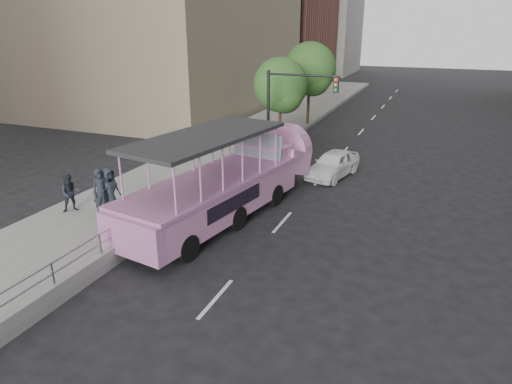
{
  "coord_description": "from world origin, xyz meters",
  "views": [
    {
      "loc": [
        6.51,
        -12.26,
        7.67
      ],
      "look_at": [
        0.43,
        2.52,
        1.75
      ],
      "focal_mm": 32.0,
      "sensor_mm": 36.0,
      "label": 1
    }
  ],
  "objects": [
    {
      "name": "kerb_wall",
      "position": [
        -3.12,
        2.0,
        0.48
      ],
      "size": [
        0.24,
        30.0,
        0.36
      ],
      "primitive_type": "cube",
      "color": "#A0A09B",
      "rests_on": "sidewalk"
    },
    {
      "name": "pedestrian_near",
      "position": [
        -5.84,
        1.34,
        1.27
      ],
      "size": [
        0.76,
        0.84,
        1.93
      ],
      "primitive_type": "imported",
      "rotation": [
        0.0,
        0.0,
        1.04
      ],
      "color": "#212630",
      "rests_on": "sidewalk"
    },
    {
      "name": "ground",
      "position": [
        0.0,
        0.0,
        0.0
      ],
      "size": [
        160.0,
        160.0,
        0.0
      ],
      "primitive_type": "plane",
      "color": "black"
    },
    {
      "name": "pedestrian_mid",
      "position": [
        -7.27,
        1.12,
        1.11
      ],
      "size": [
        0.99,
        1.0,
        1.63
      ],
      "primitive_type": "imported",
      "rotation": [
        0.0,
        0.0,
        0.81
      ],
      "color": "#212630",
      "rests_on": "sidewalk"
    },
    {
      "name": "guardrail",
      "position": [
        -3.12,
        2.0,
        1.14
      ],
      "size": [
        0.07,
        22.0,
        0.71
      ],
      "color": "#ABACB0",
      "rests_on": "kerb_wall"
    },
    {
      "name": "duck_boat",
      "position": [
        -1.42,
        4.14,
        1.38
      ],
      "size": [
        4.52,
        11.5,
        3.72
      ],
      "color": "black",
      "rests_on": "ground"
    },
    {
      "name": "street_tree_far",
      "position": [
        -3.1,
        21.93,
        4.31
      ],
      "size": [
        3.97,
        3.97,
        6.45
      ],
      "color": "#3E2B1C",
      "rests_on": "ground"
    },
    {
      "name": "pedestrian_far",
      "position": [
        -5.73,
        1.7,
        1.25
      ],
      "size": [
        0.75,
        1.02,
        1.89
      ],
      "primitive_type": "imported",
      "rotation": [
        0.0,
        0.0,
        1.4
      ],
      "color": "#212630",
      "rests_on": "sidewalk"
    },
    {
      "name": "sidewalk",
      "position": [
        -5.75,
        10.0,
        0.15
      ],
      "size": [
        5.5,
        80.0,
        0.3
      ],
      "primitive_type": "cube",
      "color": "#989993",
      "rests_on": "ground"
    },
    {
      "name": "midrise_stone_b",
      "position": [
        -16.0,
        64.0,
        10.0
      ],
      "size": [
        16.0,
        14.0,
        20.0
      ],
      "primitive_type": "cube",
      "color": "gray",
      "rests_on": "ground"
    },
    {
      "name": "street_tree_near",
      "position": [
        -3.3,
        15.93,
        3.82
      ],
      "size": [
        3.52,
        3.52,
        5.72
      ],
      "color": "#3E2B1C",
      "rests_on": "ground"
    },
    {
      "name": "car",
      "position": [
        1.5,
        10.69,
        0.69
      ],
      "size": [
        2.48,
        4.3,
        1.38
      ],
      "primitive_type": "imported",
      "rotation": [
        0.0,
        0.0,
        -0.22
      ],
      "color": "white",
      "rests_on": "ground"
    },
    {
      "name": "parking_sign",
      "position": [
        -2.8,
        10.0,
        1.6
      ],
      "size": [
        0.17,
        0.55,
        2.52
      ],
      "color": "black",
      "rests_on": "ground"
    },
    {
      "name": "traffic_signal",
      "position": [
        -1.7,
        12.5,
        3.5
      ],
      "size": [
        4.2,
        0.32,
        5.2
      ],
      "color": "black",
      "rests_on": "ground"
    }
  ]
}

